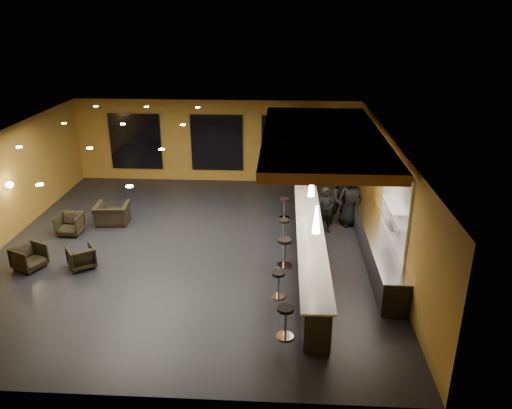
# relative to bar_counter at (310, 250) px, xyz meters

# --- Properties ---
(floor) EXTENTS (12.00, 13.00, 0.10)m
(floor) POSITION_rel_bar_counter_xyz_m (-3.65, 1.00, -0.55)
(floor) COLOR black
(floor) RESTS_ON ground
(ceiling) EXTENTS (12.00, 13.00, 0.10)m
(ceiling) POSITION_rel_bar_counter_xyz_m (-3.65, 1.00, 3.05)
(ceiling) COLOR black
(wall_back) EXTENTS (12.00, 0.10, 3.50)m
(wall_back) POSITION_rel_bar_counter_xyz_m (-3.65, 7.55, 1.25)
(wall_back) COLOR olive
(wall_back) RESTS_ON floor
(wall_front) EXTENTS (12.00, 0.10, 3.50)m
(wall_front) POSITION_rel_bar_counter_xyz_m (-3.65, -5.55, 1.25)
(wall_front) COLOR olive
(wall_front) RESTS_ON floor
(wall_right) EXTENTS (0.10, 13.00, 3.50)m
(wall_right) POSITION_rel_bar_counter_xyz_m (2.40, 1.00, 1.25)
(wall_right) COLOR olive
(wall_right) RESTS_ON floor
(wood_soffit) EXTENTS (3.60, 8.00, 0.28)m
(wood_soffit) POSITION_rel_bar_counter_xyz_m (0.35, 2.00, 2.86)
(wood_soffit) COLOR #AB6C32
(wood_soffit) RESTS_ON ceiling
(window_left) EXTENTS (2.20, 0.06, 2.40)m
(window_left) POSITION_rel_bar_counter_xyz_m (-7.15, 7.44, 1.20)
(window_left) COLOR black
(window_left) RESTS_ON wall_back
(window_center) EXTENTS (2.20, 0.06, 2.40)m
(window_center) POSITION_rel_bar_counter_xyz_m (-3.65, 7.44, 1.20)
(window_center) COLOR black
(window_center) RESTS_ON wall_back
(window_right) EXTENTS (2.20, 0.06, 2.40)m
(window_right) POSITION_rel_bar_counter_xyz_m (-0.65, 7.44, 1.20)
(window_right) COLOR black
(window_right) RESTS_ON wall_back
(tile_backsplash) EXTENTS (0.06, 3.20, 2.40)m
(tile_backsplash) POSITION_rel_bar_counter_xyz_m (2.31, 0.00, 1.50)
(tile_backsplash) COLOR white
(tile_backsplash) RESTS_ON wall_right
(bar_counter) EXTENTS (0.60, 8.00, 1.00)m
(bar_counter) POSITION_rel_bar_counter_xyz_m (0.00, 0.00, 0.00)
(bar_counter) COLOR black
(bar_counter) RESTS_ON floor
(bar_top) EXTENTS (0.78, 8.10, 0.05)m
(bar_top) POSITION_rel_bar_counter_xyz_m (0.00, 0.00, 0.52)
(bar_top) COLOR beige
(bar_top) RESTS_ON bar_counter
(prep_counter) EXTENTS (0.70, 6.00, 0.86)m
(prep_counter) POSITION_rel_bar_counter_xyz_m (2.00, 0.50, -0.07)
(prep_counter) COLOR black
(prep_counter) RESTS_ON floor
(prep_top) EXTENTS (0.72, 6.00, 0.03)m
(prep_top) POSITION_rel_bar_counter_xyz_m (2.00, 0.50, 0.39)
(prep_top) COLOR silver
(prep_top) RESTS_ON prep_counter
(wall_shelf_lower) EXTENTS (0.30, 1.50, 0.03)m
(wall_shelf_lower) POSITION_rel_bar_counter_xyz_m (2.17, -0.20, 1.10)
(wall_shelf_lower) COLOR silver
(wall_shelf_lower) RESTS_ON wall_right
(wall_shelf_upper) EXTENTS (0.30, 1.50, 0.03)m
(wall_shelf_upper) POSITION_rel_bar_counter_xyz_m (2.17, -0.20, 1.55)
(wall_shelf_upper) COLOR silver
(wall_shelf_upper) RESTS_ON wall_right
(column) EXTENTS (0.60, 0.60, 3.50)m
(column) POSITION_rel_bar_counter_xyz_m (0.00, 4.60, 1.25)
(column) COLOR brown
(column) RESTS_ON floor
(wall_sconce) EXTENTS (0.22, 0.22, 0.22)m
(wall_sconce) POSITION_rel_bar_counter_xyz_m (-9.53, 1.50, 1.30)
(wall_sconce) COLOR #FFE5B2
(wall_sconce) RESTS_ON wall_left
(pendant_0) EXTENTS (0.20, 0.20, 0.70)m
(pendant_0) POSITION_rel_bar_counter_xyz_m (0.00, -2.00, 1.85)
(pendant_0) COLOR white
(pendant_0) RESTS_ON wood_soffit
(pendant_1) EXTENTS (0.20, 0.20, 0.70)m
(pendant_1) POSITION_rel_bar_counter_xyz_m (0.00, 0.50, 1.85)
(pendant_1) COLOR white
(pendant_1) RESTS_ON wood_soffit
(pendant_2) EXTENTS (0.20, 0.20, 0.70)m
(pendant_2) POSITION_rel_bar_counter_xyz_m (0.00, 3.00, 1.85)
(pendant_2) COLOR white
(pendant_2) RESTS_ON wood_soffit
(staff_a) EXTENTS (0.63, 0.47, 1.58)m
(staff_a) POSITION_rel_bar_counter_xyz_m (0.62, 2.40, 0.29)
(staff_a) COLOR black
(staff_a) RESTS_ON floor
(staff_b) EXTENTS (0.98, 0.85, 1.75)m
(staff_b) POSITION_rel_bar_counter_xyz_m (1.24, 3.16, 0.38)
(staff_b) COLOR black
(staff_b) RESTS_ON floor
(staff_c) EXTENTS (1.05, 0.83, 1.89)m
(staff_c) POSITION_rel_bar_counter_xyz_m (1.51, 3.04, 0.45)
(staff_c) COLOR black
(staff_c) RESTS_ON floor
(armchair_a) EXTENTS (1.03, 1.02, 0.72)m
(armchair_a) POSITION_rel_bar_counter_xyz_m (-8.10, -0.61, -0.14)
(armchair_a) COLOR black
(armchair_a) RESTS_ON floor
(armchair_b) EXTENTS (1.00, 1.00, 0.66)m
(armchair_b) POSITION_rel_bar_counter_xyz_m (-6.63, -0.47, -0.17)
(armchair_b) COLOR black
(armchair_b) RESTS_ON floor
(armchair_c) EXTENTS (0.77, 0.79, 0.71)m
(armchair_c) POSITION_rel_bar_counter_xyz_m (-7.87, 1.74, -0.14)
(armchair_c) COLOR black
(armchair_c) RESTS_ON floor
(armchair_d) EXTENTS (1.20, 1.07, 0.73)m
(armchair_d) POSITION_rel_bar_counter_xyz_m (-6.74, 2.65, -0.13)
(armchair_d) COLOR black
(armchair_d) RESTS_ON floor
(bar_stool_0) EXTENTS (0.40, 0.40, 0.80)m
(bar_stool_0) POSITION_rel_bar_counter_xyz_m (-0.70, -3.44, 0.01)
(bar_stool_0) COLOR silver
(bar_stool_0) RESTS_ON floor
(bar_stool_1) EXTENTS (0.37, 0.37, 0.73)m
(bar_stool_1) POSITION_rel_bar_counter_xyz_m (-0.89, -1.74, -0.03)
(bar_stool_1) COLOR silver
(bar_stool_1) RESTS_ON floor
(bar_stool_2) EXTENTS (0.43, 0.43, 0.86)m
(bar_stool_2) POSITION_rel_bar_counter_xyz_m (-0.73, -0.04, 0.05)
(bar_stool_2) COLOR silver
(bar_stool_2) RESTS_ON floor
(bar_stool_3) EXTENTS (0.36, 0.36, 0.71)m
(bar_stool_3) POSITION_rel_bar_counter_xyz_m (-0.75, 1.71, -0.04)
(bar_stool_3) COLOR silver
(bar_stool_3) RESTS_ON floor
(bar_stool_4) EXTENTS (0.38, 0.38, 0.75)m
(bar_stool_4) POSITION_rel_bar_counter_xyz_m (-0.74, 3.49, -0.02)
(bar_stool_4) COLOR silver
(bar_stool_4) RESTS_ON floor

